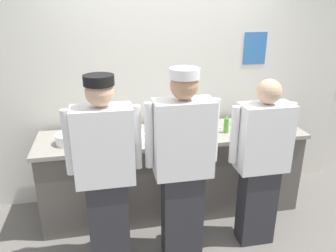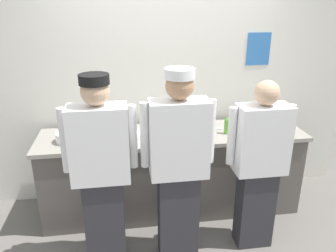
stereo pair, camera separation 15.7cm
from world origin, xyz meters
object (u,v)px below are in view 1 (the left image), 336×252
(plate_stack_front, at_px, (68,139))
(ramekin_yellow_sauce, at_px, (242,131))
(squeeze_bottle_primary, at_px, (279,121))
(deli_cup, at_px, (96,131))
(chef_near_left, at_px, (105,171))
(sheet_tray, at_px, (171,132))
(squeeze_bottle_secondary, at_px, (226,124))
(ramekin_red_sauce, at_px, (199,129))
(chefs_knife, at_px, (207,129))
(plate_stack_rear, at_px, (132,137))
(chef_far_right, at_px, (261,162))
(chef_center, at_px, (183,164))
(mixing_bowl_steel, at_px, (250,120))

(plate_stack_front, height_order, ramekin_yellow_sauce, plate_stack_front)
(squeeze_bottle_primary, bearing_deg, deli_cup, 174.67)
(chef_near_left, xyz_separation_m, sheet_tray, (0.68, 0.67, 0.02))
(sheet_tray, height_order, squeeze_bottle_secondary, squeeze_bottle_secondary)
(chef_near_left, height_order, plate_stack_front, chef_near_left)
(sheet_tray, bearing_deg, ramekin_red_sauce, -2.41)
(ramekin_yellow_sauce, bearing_deg, chef_near_left, -158.99)
(chefs_knife, bearing_deg, plate_stack_rear, -169.59)
(ramekin_red_sauce, xyz_separation_m, ramekin_yellow_sauce, (0.43, -0.12, -0.00))
(chef_far_right, distance_m, ramekin_red_sauce, 0.76)
(chef_near_left, height_order, plate_stack_rear, chef_near_left)
(chef_center, height_order, deli_cup, chef_center)
(plate_stack_front, distance_m, squeeze_bottle_primary, 2.15)
(plate_stack_front, relative_size, chefs_knife, 0.86)
(ramekin_red_sauce, relative_size, chefs_knife, 0.34)
(plate_stack_rear, bearing_deg, chef_near_left, -115.34)
(squeeze_bottle_primary, xyz_separation_m, deli_cup, (-1.90, 0.18, -0.04))
(deli_cup, bearing_deg, chef_center, -48.20)
(plate_stack_front, distance_m, squeeze_bottle_secondary, 1.57)
(chef_near_left, relative_size, squeeze_bottle_primary, 9.06)
(chef_center, relative_size, mixing_bowl_steel, 5.59)
(chef_center, bearing_deg, squeeze_bottle_primary, 27.24)
(chef_center, height_order, chefs_knife, chef_center)
(chef_near_left, relative_size, mixing_bowl_steel, 5.49)
(ramekin_red_sauce, bearing_deg, mixing_bowl_steel, 7.90)
(deli_cup, bearing_deg, mixing_bowl_steel, -0.48)
(squeeze_bottle_primary, bearing_deg, chef_center, -152.76)
(chef_near_left, bearing_deg, chef_far_right, 0.37)
(chef_near_left, xyz_separation_m, chef_center, (0.63, -0.04, 0.02))
(ramekin_red_sauce, bearing_deg, plate_stack_rear, -172.24)
(plate_stack_front, bearing_deg, squeeze_bottle_primary, -0.93)
(plate_stack_front, xyz_separation_m, mixing_bowl_steel, (1.90, 0.13, 0.01))
(chef_center, relative_size, plate_stack_front, 7.23)
(chef_center, bearing_deg, plate_stack_rear, 121.54)
(plate_stack_rear, xyz_separation_m, deli_cup, (-0.34, 0.19, 0.01))
(plate_stack_rear, xyz_separation_m, sheet_tray, (0.41, 0.11, -0.02))
(chef_far_right, relative_size, chefs_knife, 5.74)
(chef_center, distance_m, plate_stack_front, 1.16)
(chef_far_right, relative_size, ramekin_yellow_sauce, 16.71)
(squeeze_bottle_primary, relative_size, ramekin_yellow_sauce, 1.95)
(ramekin_yellow_sauce, bearing_deg, plate_stack_rear, 178.81)
(sheet_tray, relative_size, squeeze_bottle_primary, 2.37)
(plate_stack_front, height_order, mixing_bowl_steel, mixing_bowl_steel)
(squeeze_bottle_secondary, bearing_deg, sheet_tray, 171.43)
(mixing_bowl_steel, bearing_deg, chefs_knife, -176.44)
(chef_near_left, distance_m, chef_center, 0.63)
(chef_center, xyz_separation_m, chef_far_right, (0.73, 0.04, -0.08))
(chef_far_right, relative_size, plate_stack_front, 6.70)
(mixing_bowl_steel, bearing_deg, ramekin_yellow_sauce, -130.45)
(chef_far_right, bearing_deg, chefs_knife, 112.25)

